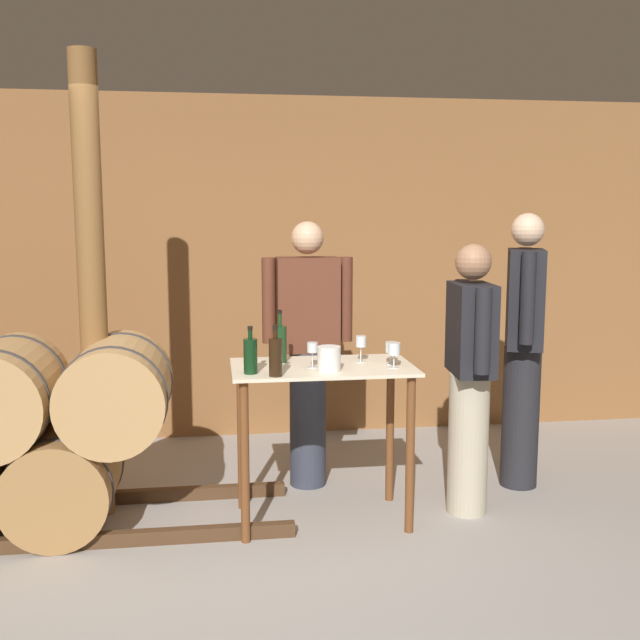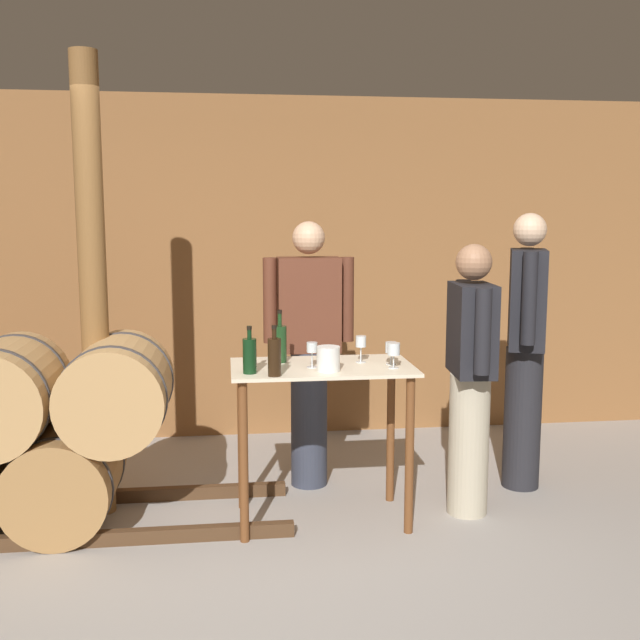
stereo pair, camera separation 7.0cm
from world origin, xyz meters
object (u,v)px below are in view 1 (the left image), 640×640
wine_glass_near_left (312,349)px  wine_glass_near_center (361,343)px  wine_glass_far_side (391,348)px  person_host (308,348)px  wine_bottle_left (276,356)px  person_visitor_bearded (470,374)px  wine_bottle_far_left (250,355)px  wooden_post (92,291)px  wine_bottle_center (280,343)px  ice_bucket (329,359)px  person_visitor_with_scarf (523,344)px  wine_glass_near_right (394,350)px

wine_glass_near_left → wine_glass_near_center: bearing=20.3°
wine_glass_far_side → person_host: (-0.41, 0.61, -0.10)m
wine_bottle_left → wine_glass_far_side: bearing=18.2°
wine_glass_near_center → person_visitor_bearded: person_visitor_bearded is taller
wine_bottle_far_left → wine_glass_near_left: bearing=17.3°
wooden_post → wine_bottle_center: wooden_post is taller
wine_glass_far_side → person_host: 0.74m
ice_bucket → person_host: 0.75m
wine_glass_near_center → wine_glass_far_side: wine_glass_near_center is taller
wine_bottle_left → person_visitor_bearded: bearing=11.5°
wine_bottle_center → person_visitor_with_scarf: size_ratio=0.17×
wine_bottle_center → ice_bucket: 0.38m
wine_bottle_left → wine_glass_near_left: (0.23, 0.20, -0.00)m
wine_glass_near_left → person_visitor_with_scarf: 1.50m
wine_bottle_center → wine_glass_near_center: 0.47m
wine_glass_near_center → person_host: (-0.25, 0.53, -0.12)m
wine_bottle_center → person_visitor_bearded: size_ratio=0.19×
wine_bottle_center → wine_glass_near_right: wine_bottle_center is taller
wine_bottle_center → wine_glass_far_side: (0.63, -0.15, -0.02)m
wooden_post → wine_glass_far_side: 1.77m
wine_glass_near_center → ice_bucket: size_ratio=1.13×
person_visitor_bearded → wooden_post: bearing=172.3°
person_visitor_bearded → wine_glass_near_center: bearing=173.9°
wine_bottle_center → wine_glass_near_center: (0.47, -0.06, 0.00)m
wine_bottle_far_left → wine_bottle_left: bearing=-33.5°
wine_bottle_far_left → person_visitor_with_scarf: 1.87m
wooden_post → person_host: size_ratio=1.55×
wine_bottle_center → person_host: bearing=64.4°
ice_bucket → wine_bottle_center: bearing=131.3°
wooden_post → wine_bottle_center: bearing=-8.7°
wine_bottle_far_left → wine_glass_near_center: bearing=18.7°
ice_bucket → wine_glass_far_side: bearing=19.4°
wine_bottle_left → wine_bottle_center: bearing=81.4°
ice_bucket → person_visitor_with_scarf: person_visitor_with_scarf is taller
wine_bottle_center → person_visitor_bearded: 1.14m
wine_bottle_far_left → wine_bottle_center: wine_bottle_center is taller
wine_bottle_far_left → person_visitor_bearded: (1.30, 0.15, -0.18)m
wine_bottle_far_left → wine_bottle_left: 0.16m
person_host → person_visitor_bearded: size_ratio=1.08×
wine_bottle_center → person_host: (0.22, 0.46, -0.12)m
wine_bottle_center → person_host: person_host is taller
wine_glass_near_center → wine_bottle_far_left: bearing=-161.3°
wine_glass_near_center → person_host: 0.60m
wine_glass_far_side → ice_bucket: ice_bucket is taller
person_visitor_with_scarf → wine_glass_near_left: bearing=-163.5°
wine_glass_far_side → person_visitor_bearded: person_visitor_bearded is taller
wine_glass_far_side → ice_bucket: (-0.38, -0.14, -0.03)m
wine_glass_near_left → person_visitor_with_scarf: (1.44, 0.42, -0.08)m
ice_bucket → person_visitor_bearded: size_ratio=0.09×
wine_bottle_center → wine_glass_near_left: wine_bottle_center is taller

